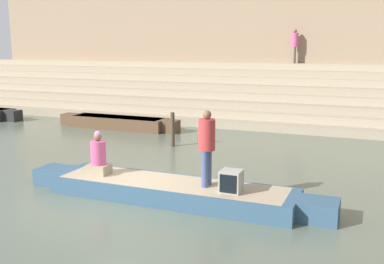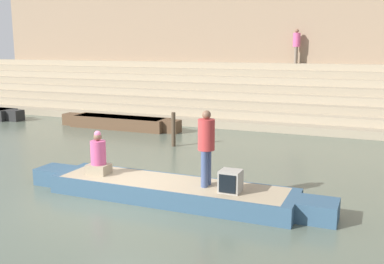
# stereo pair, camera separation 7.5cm
# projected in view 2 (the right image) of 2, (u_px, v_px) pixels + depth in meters

# --- Properties ---
(ground_plane) EXTENTS (120.00, 120.00, 0.00)m
(ground_plane) POSITION_uv_depth(u_px,v_px,m) (124.00, 199.00, 9.90)
(ground_plane) COLOR #566051
(ghat_steps) EXTENTS (36.00, 5.78, 2.50)m
(ghat_steps) POSITION_uv_depth(u_px,v_px,m) (264.00, 99.00, 21.21)
(ghat_steps) COLOR gray
(ghat_steps) RESTS_ON ground
(back_wall) EXTENTS (34.20, 1.28, 9.39)m
(back_wall) POSITION_uv_depth(u_px,v_px,m) (279.00, 20.00, 22.90)
(back_wall) COLOR #937A60
(back_wall) RESTS_ON ground
(rowboat_main) EXTENTS (7.03, 1.42, 0.40)m
(rowboat_main) POSITION_uv_depth(u_px,v_px,m) (171.00, 190.00, 9.81)
(rowboat_main) COLOR #33516B
(rowboat_main) RESTS_ON ground
(person_standing) EXTENTS (0.35, 0.35, 1.61)m
(person_standing) POSITION_uv_depth(u_px,v_px,m) (206.00, 143.00, 9.34)
(person_standing) COLOR #3D4C75
(person_standing) RESTS_ON rowboat_main
(person_rowing) EXTENTS (0.49, 0.39, 1.02)m
(person_rowing) POSITION_uv_depth(u_px,v_px,m) (98.00, 157.00, 10.34)
(person_rowing) COLOR gray
(person_rowing) RESTS_ON rowboat_main
(tv_set) EXTENTS (0.42, 0.42, 0.45)m
(tv_set) POSITION_uv_depth(u_px,v_px,m) (230.00, 181.00, 9.07)
(tv_set) COLOR #9E998E
(tv_set) RESTS_ON rowboat_main
(moored_boat_shore) EXTENTS (5.36, 1.02, 0.48)m
(moored_boat_shore) POSITION_uv_depth(u_px,v_px,m) (119.00, 122.00, 18.39)
(moored_boat_shore) COLOR brown
(moored_boat_shore) RESTS_ON ground
(mooring_post) EXTENTS (0.14, 0.14, 1.15)m
(mooring_post) POSITION_uv_depth(u_px,v_px,m) (173.00, 129.00, 15.01)
(mooring_post) COLOR #473828
(mooring_post) RESTS_ON ground
(person_on_steps) EXTENTS (0.35, 0.35, 1.66)m
(person_on_steps) POSITION_uv_depth(u_px,v_px,m) (296.00, 44.00, 21.83)
(person_on_steps) COLOR #756656
(person_on_steps) RESTS_ON ghat_steps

